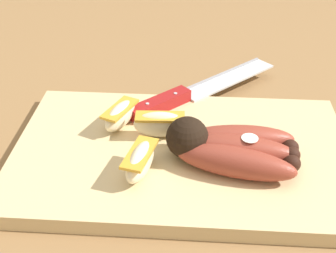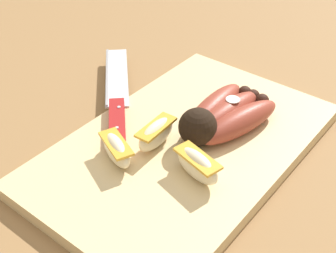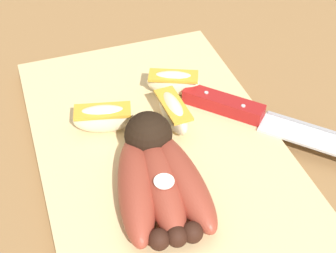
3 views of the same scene
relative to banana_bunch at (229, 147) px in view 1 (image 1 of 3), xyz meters
name	(u,v)px [view 1 (image 1 of 3)]	position (x,y,z in m)	size (l,w,h in m)	color
ground_plane	(171,161)	(-0.07, 0.02, -0.04)	(6.00, 6.00, 0.00)	olive
cutting_board	(182,155)	(-0.06, 0.02, -0.03)	(0.43, 0.27, 0.02)	#DBBC84
banana_bunch	(229,147)	(0.00, 0.00, 0.00)	(0.16, 0.11, 0.05)	black
chefs_knife	(185,95)	(-0.06, 0.15, -0.01)	(0.22, 0.22, 0.02)	silver
apple_wedge_near	(120,115)	(-0.14, 0.07, 0.00)	(0.05, 0.07, 0.03)	beige
apple_wedge_middle	(140,161)	(-0.10, -0.03, 0.00)	(0.04, 0.07, 0.04)	beige
apple_wedge_far	(160,124)	(-0.09, 0.05, 0.00)	(0.07, 0.03, 0.04)	beige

